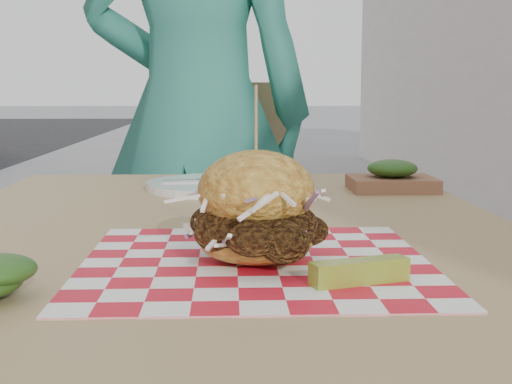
% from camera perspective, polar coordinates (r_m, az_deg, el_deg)
% --- Properties ---
extents(diner, '(0.70, 0.52, 1.74)m').
position_cam_1_polar(diner, '(1.95, -4.81, 6.38)').
color(diner, '#2D836F').
rests_on(diner, ground).
extents(patio_table, '(0.80, 1.20, 0.75)m').
position_cam_1_polar(patio_table, '(0.95, -2.99, -7.54)').
color(patio_table, '#A2845A').
rests_on(patio_table, ground).
extents(patio_chair, '(0.52, 0.52, 0.95)m').
position_cam_1_polar(patio_chair, '(2.00, -3.33, -2.70)').
color(patio_chair, '#A2845A').
rests_on(patio_chair, ground).
extents(paper_liner, '(0.36, 0.36, 0.00)m').
position_cam_1_polar(paper_liner, '(0.75, 0.00, -5.63)').
color(paper_liner, red).
rests_on(paper_liner, patio_table).
extents(sandwich, '(0.16, 0.16, 0.18)m').
position_cam_1_polar(sandwich, '(0.74, -0.00, -1.73)').
color(sandwich, gold).
rests_on(sandwich, paper_liner).
extents(pickle_spear, '(0.10, 0.05, 0.02)m').
position_cam_1_polar(pickle_spear, '(0.67, 8.28, -6.31)').
color(pickle_spear, olive).
rests_on(pickle_spear, paper_liner).
extents(place_setting, '(0.27, 0.27, 0.02)m').
position_cam_1_polar(place_setting, '(1.30, -2.82, 0.55)').
color(place_setting, white).
rests_on(place_setting, patio_table).
extents(kraft_tray, '(0.15, 0.12, 0.06)m').
position_cam_1_polar(kraft_tray, '(1.30, 10.84, 1.11)').
color(kraft_tray, brown).
rests_on(kraft_tray, patio_table).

